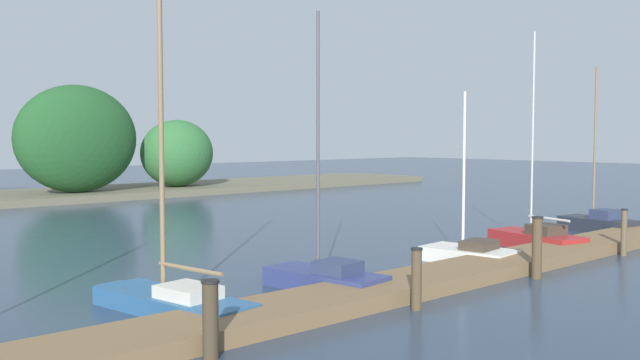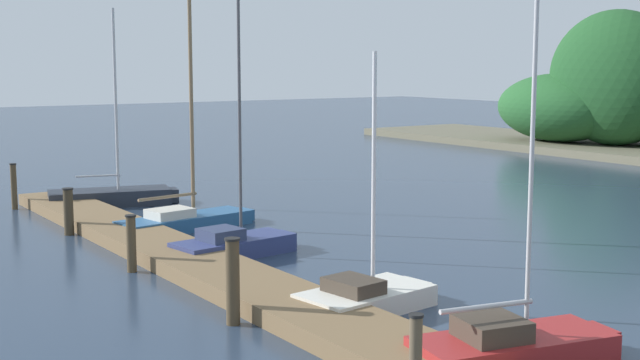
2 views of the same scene
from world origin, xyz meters
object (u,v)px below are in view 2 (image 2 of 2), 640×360
Objects in this scene: sailboat_0 at (115,196)px; sailboat_3 at (368,295)px; sailboat_2 at (236,243)px; mooring_piling_2 at (131,243)px; sailboat_1 at (188,216)px; mooring_piling_0 at (14,186)px; mooring_piling_1 at (69,211)px; sailboat_4 at (517,345)px; mooring_piling_3 at (233,281)px.

sailboat_0 is 14.55m from sailboat_3.
sailboat_2 reaches higher than sailboat_0.
sailboat_2 is 5.00× the size of mooring_piling_2.
mooring_piling_0 is (-6.16, -3.28, 0.38)m from sailboat_1.
mooring_piling_0 is 1.15× the size of mooring_piling_1.
sailboat_4 is (18.33, -0.29, 0.02)m from sailboat_0.
sailboat_3 reaches higher than mooring_piling_0.
sailboat_1 is at bearing -73.02° from sailboat_0.
mooring_piling_0 is 14.94m from mooring_piling_3.
sailboat_3 is 3.08× the size of mooring_piling_3.
sailboat_1 is 13.18m from sailboat_4.
sailboat_1 reaches higher than sailboat_4.
sailboat_4 is 4.39× the size of mooring_piling_3.
sailboat_2 is at bearing 93.18° from mooring_piling_2.
mooring_piling_2 is (5.00, -0.15, 0.00)m from mooring_piling_1.
sailboat_3 is 10.70m from mooring_piling_1.
sailboat_2 is at bearing 101.55° from sailboat_4.
sailboat_4 is (13.17, -0.53, -0.04)m from sailboat_1.
mooring_piling_1 is at bearing 110.92° from sailboat_2.
sailboat_3 is 6.03m from mooring_piling_2.
sailboat_2 is at bearing -77.35° from sailboat_0.
sailboat_0 is at bearing 80.86° from sailboat_2.
mooring_piling_3 reaches higher than mooring_piling_1.
sailboat_1 is at bearing 140.63° from mooring_piling_2.
sailboat_2 is 0.94× the size of sailboat_4.
sailboat_1 is 6.02× the size of mooring_piling_2.
sailboat_0 is at bearing 167.94° from mooring_piling_3.
sailboat_1 is 5.27× the size of mooring_piling_0.
mooring_piling_3 is (-0.60, -2.62, 0.53)m from sailboat_3.
sailboat_4 reaches higher than sailboat_2.
sailboat_0 is 9.64m from mooring_piling_2.
sailboat_4 reaches higher than sailboat_0.
sailboat_2 is (8.99, -0.25, 0.01)m from sailboat_0.
sailboat_3 is 3.75× the size of mooring_piling_2.
sailboat_1 is at bearing 159.84° from mooring_piling_3.
sailboat_3 is at bearing 77.11° from mooring_piling_3.
mooring_piling_2 is at bearing -179.45° from mooring_piling_3.
mooring_piling_3 is at bearing 0.20° from mooring_piling_0.
sailboat_1 is 1.61× the size of sailboat_3.
sailboat_0 is at bearing 100.87° from sailboat_4.
mooring_piling_3 is (4.80, 0.05, 0.14)m from mooring_piling_2.
mooring_piling_3 is (8.78, -3.23, 0.43)m from sailboat_1.
mooring_piling_1 is (-4.85, -2.63, 0.34)m from sailboat_2.
mooring_piling_0 is 1.14× the size of mooring_piling_2.
sailboat_4 is at bearing -96.47° from sailboat_3.
mooring_piling_1 is at bearing 1.70° from mooring_piling_0.
sailboat_3 reaches higher than mooring_piling_3.
mooring_piling_0 is at bearing -179.97° from mooring_piling_2.
sailboat_4 is at bearing -97.75° from sailboat_2.
sailboat_3 reaches higher than mooring_piling_2.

